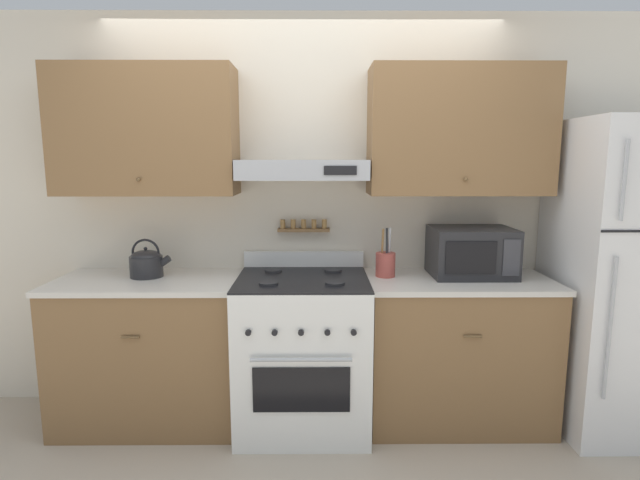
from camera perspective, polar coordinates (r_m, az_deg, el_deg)
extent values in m
plane|color=#B2A38E|center=(3.12, -2.05, -22.52)|extent=(16.00, 16.00, 0.00)
cube|color=beige|center=(3.33, -1.86, 2.93)|extent=(5.20, 0.08, 2.55)
cube|color=brown|center=(3.28, -19.28, 11.66)|extent=(1.09, 0.33, 0.77)
sphere|color=brown|center=(3.11, -20.04, 6.51)|extent=(0.02, 0.02, 0.02)
cube|color=brown|center=(3.23, 15.64, 11.87)|extent=(1.10, 0.33, 0.77)
sphere|color=brown|center=(3.06, 16.32, 6.66)|extent=(0.02, 0.02, 0.02)
cube|color=#ADAFB5|center=(3.09, -1.99, 8.03)|extent=(0.79, 0.37, 0.12)
cube|color=black|center=(2.90, 2.33, 7.95)|extent=(0.19, 0.01, 0.05)
cube|color=brown|center=(3.27, -1.88, 1.16)|extent=(0.34, 0.07, 0.02)
cylinder|color=olive|center=(3.27, -4.27, 1.85)|extent=(0.03, 0.03, 0.06)
cylinder|color=olive|center=(3.26, -3.08, 1.85)|extent=(0.03, 0.03, 0.06)
cylinder|color=olive|center=(3.26, -1.89, 1.86)|extent=(0.03, 0.03, 0.06)
cylinder|color=olive|center=(3.26, -0.69, 1.86)|extent=(0.03, 0.03, 0.06)
cylinder|color=olive|center=(3.26, 0.50, 1.86)|extent=(0.03, 0.03, 0.06)
cube|color=brown|center=(3.37, -18.77, -12.12)|extent=(1.09, 0.60, 0.89)
cube|color=silver|center=(3.23, -19.19, -4.51)|extent=(1.11, 0.63, 0.03)
cylinder|color=brown|center=(3.02, -20.86, -10.35)|extent=(0.10, 0.01, 0.01)
cube|color=brown|center=(3.32, 15.25, -12.25)|extent=(1.10, 0.60, 0.89)
cube|color=silver|center=(3.18, 15.60, -4.54)|extent=(1.13, 0.63, 0.03)
cylinder|color=brown|center=(2.97, 17.08, -10.49)|extent=(0.10, 0.01, 0.01)
cube|color=white|center=(3.15, -1.96, -12.76)|extent=(0.79, 0.69, 0.92)
cube|color=black|center=(2.86, -2.14, -16.75)|extent=(0.54, 0.01, 0.26)
cylinder|color=#ADAFB5|center=(2.76, -2.18, -13.53)|extent=(0.55, 0.02, 0.02)
cube|color=black|center=(3.01, -2.01, -4.46)|extent=(0.79, 0.69, 0.01)
cylinder|color=#232326|center=(2.85, -5.91, -4.96)|extent=(0.11, 0.11, 0.02)
cylinder|color=#232326|center=(2.84, 1.73, -4.97)|extent=(0.11, 0.11, 0.02)
cylinder|color=#232326|center=(3.17, -5.35, -3.50)|extent=(0.11, 0.11, 0.02)
cylinder|color=#232326|center=(3.16, 1.50, -3.50)|extent=(0.11, 0.11, 0.02)
cylinder|color=black|center=(2.75, -8.21, -10.44)|extent=(0.03, 0.02, 0.03)
cylinder|color=black|center=(2.73, -5.21, -10.50)|extent=(0.03, 0.02, 0.03)
cylinder|color=black|center=(2.72, -2.19, -10.53)|extent=(0.03, 0.02, 0.03)
cylinder|color=black|center=(2.72, 0.85, -10.53)|extent=(0.03, 0.02, 0.03)
cylinder|color=black|center=(2.73, 3.87, -10.50)|extent=(0.03, 0.02, 0.03)
cube|color=white|center=(3.31, -1.86, -2.17)|extent=(0.79, 0.04, 0.10)
cube|color=white|center=(3.50, 31.24, -3.74)|extent=(0.73, 0.72, 1.87)
cylinder|color=#ADAFB5|center=(2.97, 31.46, 5.83)|extent=(0.02, 0.02, 0.41)
cylinder|color=#ADAFB5|center=(3.10, 30.22, -8.81)|extent=(0.02, 0.02, 0.79)
cylinder|color=#232326|center=(3.28, -19.22, -2.87)|extent=(0.20, 0.20, 0.13)
ellipsoid|color=#232326|center=(3.26, -19.28, -1.76)|extent=(0.18, 0.18, 0.07)
sphere|color=black|center=(3.26, -19.33, -0.94)|extent=(0.02, 0.02, 0.02)
cylinder|color=#232326|center=(3.24, -17.66, -2.56)|extent=(0.12, 0.04, 0.10)
torus|color=black|center=(3.26, -19.30, -1.37)|extent=(0.17, 0.01, 0.17)
cube|color=#232326|center=(3.25, 16.89, -1.30)|extent=(0.50, 0.37, 0.30)
cube|color=black|center=(3.06, 16.87, -1.96)|extent=(0.30, 0.01, 0.19)
cube|color=#38383D|center=(3.14, 21.05, -1.90)|extent=(0.10, 0.01, 0.22)
cylinder|color=#B24C42|center=(3.13, 7.49, -2.81)|extent=(0.12, 0.12, 0.15)
cylinder|color=olive|center=(3.09, 7.18, -0.14)|extent=(0.01, 0.05, 0.16)
cylinder|color=#28282B|center=(3.11, 7.65, -0.10)|extent=(0.01, 0.04, 0.16)
cylinder|color=#B2B2B7|center=(3.12, 7.96, -0.08)|extent=(0.01, 0.03, 0.16)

